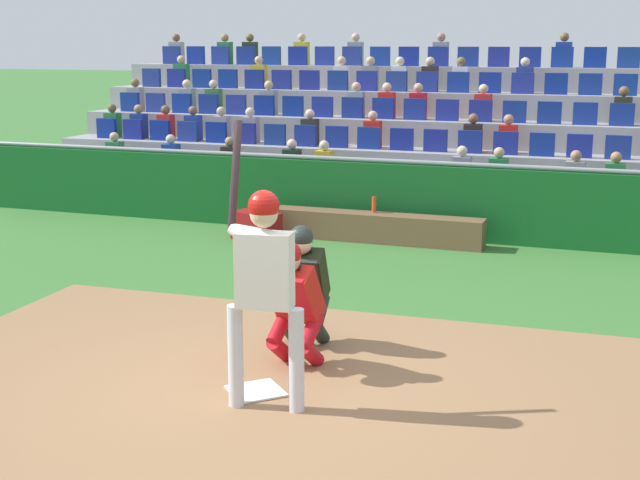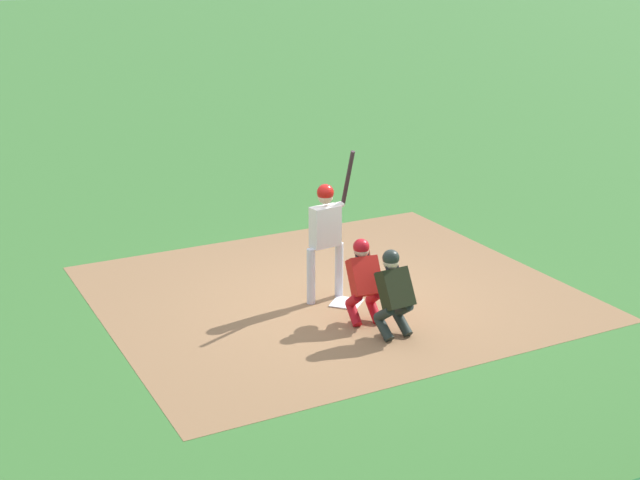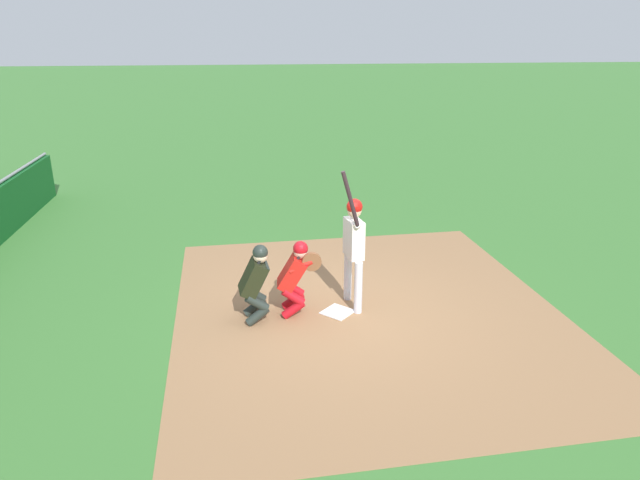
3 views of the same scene
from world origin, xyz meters
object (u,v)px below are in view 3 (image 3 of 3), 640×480
Objects in this scene: home_plate_umpire at (256,280)px; home_plate_marker at (338,312)px; batter_at_plate at (354,240)px; catcher_crouching at (296,274)px.

home_plate_marker is at bearing 92.26° from home_plate_umpire.
batter_at_plate is (-0.21, 0.29, 1.15)m from home_plate_marker.
batter_at_plate is 1.68m from home_plate_umpire.
catcher_crouching is at bearing -96.48° from home_plate_marker.
catcher_crouching is 0.64m from home_plate_umpire.
home_plate_marker is 0.18× the size of batter_at_plate.
home_plate_umpire is at bearing -80.58° from batter_at_plate.
catcher_crouching is (-0.08, -0.67, 0.69)m from home_plate_marker.
batter_at_plate reaches higher than catcher_crouching.
home_plate_marker is at bearing 83.52° from catcher_crouching.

